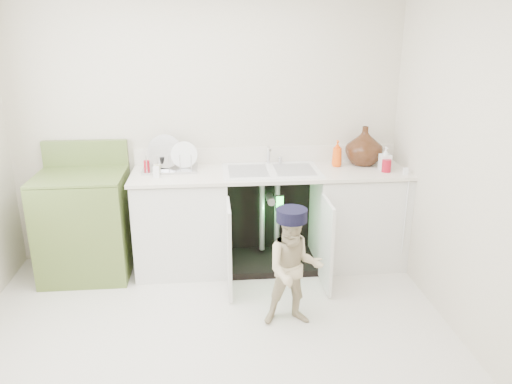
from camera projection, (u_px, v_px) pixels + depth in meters
ground at (213, 344)px, 3.48m from camera, size 3.50×3.50×0.00m
room_shell at (207, 172)px, 3.08m from camera, size 6.00×5.50×1.26m
counter_run at (274, 215)px, 4.53m from camera, size 2.44×1.02×1.25m
avocado_stove at (85, 223)px, 4.35m from camera, size 0.74×0.65×1.15m
repair_worker at (294, 267)px, 3.60m from camera, size 0.43×0.81×0.90m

